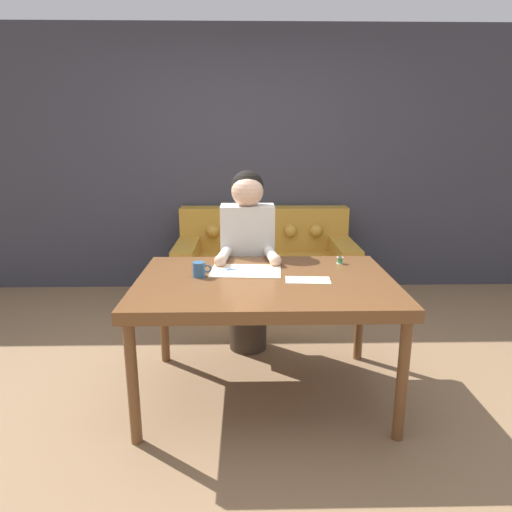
{
  "coord_description": "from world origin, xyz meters",
  "views": [
    {
      "loc": [
        0.01,
        -2.55,
        1.57
      ],
      "look_at": [
        0.07,
        0.15,
        0.85
      ],
      "focal_mm": 32.0,
      "sensor_mm": 36.0,
      "label": 1
    }
  ],
  "objects_px": {
    "scissors": "(234,270)",
    "thread_spool": "(340,260)",
    "couch": "(265,269)",
    "person": "(248,260)",
    "mug": "(199,269)",
    "dining_table": "(265,290)"
  },
  "relations": [
    {
      "from": "scissors",
      "to": "thread_spool",
      "type": "bearing_deg",
      "value": 11.52
    },
    {
      "from": "couch",
      "to": "person",
      "type": "bearing_deg",
      "value": -99.03
    },
    {
      "from": "thread_spool",
      "to": "mug",
      "type": "bearing_deg",
      "value": -163.3
    },
    {
      "from": "person",
      "to": "dining_table",
      "type": "bearing_deg",
      "value": -81.14
    },
    {
      "from": "person",
      "to": "scissors",
      "type": "distance_m",
      "value": 0.47
    },
    {
      "from": "person",
      "to": "scissors",
      "type": "relative_size",
      "value": 6.86
    },
    {
      "from": "couch",
      "to": "scissors",
      "type": "height_order",
      "value": "couch"
    },
    {
      "from": "scissors",
      "to": "thread_spool",
      "type": "height_order",
      "value": "thread_spool"
    },
    {
      "from": "scissors",
      "to": "mug",
      "type": "relative_size",
      "value": 1.72
    },
    {
      "from": "dining_table",
      "to": "thread_spool",
      "type": "height_order",
      "value": "thread_spool"
    },
    {
      "from": "mug",
      "to": "couch",
      "type": "bearing_deg",
      "value": 74.52
    },
    {
      "from": "scissors",
      "to": "thread_spool",
      "type": "xyz_separation_m",
      "value": [
        0.69,
        0.14,
        0.02
      ]
    },
    {
      "from": "mug",
      "to": "thread_spool",
      "type": "xyz_separation_m",
      "value": [
        0.89,
        0.27,
        -0.02
      ]
    },
    {
      "from": "dining_table",
      "to": "mug",
      "type": "bearing_deg",
      "value": 171.89
    },
    {
      "from": "person",
      "to": "mug",
      "type": "height_order",
      "value": "person"
    },
    {
      "from": "person",
      "to": "scissors",
      "type": "xyz_separation_m",
      "value": [
        -0.09,
        -0.46,
        0.06
      ]
    },
    {
      "from": "dining_table",
      "to": "person",
      "type": "bearing_deg",
      "value": 98.86
    },
    {
      "from": "couch",
      "to": "thread_spool",
      "type": "relative_size",
      "value": 37.23
    },
    {
      "from": "mug",
      "to": "thread_spool",
      "type": "relative_size",
      "value": 2.51
    },
    {
      "from": "dining_table",
      "to": "scissors",
      "type": "distance_m",
      "value": 0.27
    },
    {
      "from": "person",
      "to": "mug",
      "type": "xyz_separation_m",
      "value": [
        -0.29,
        -0.59,
        0.11
      ]
    },
    {
      "from": "person",
      "to": "thread_spool",
      "type": "height_order",
      "value": "person"
    }
  ]
}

